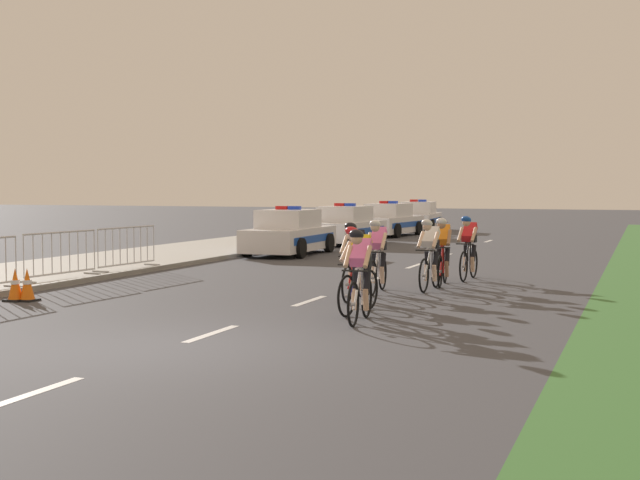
{
  "coord_description": "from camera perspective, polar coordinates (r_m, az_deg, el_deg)",
  "views": [
    {
      "loc": [
        6.06,
        -10.16,
        2.18
      ],
      "look_at": [
        -0.29,
        6.51,
        1.1
      ],
      "focal_mm": 48.26,
      "sensor_mm": 36.0,
      "label": 1
    }
  ],
  "objects": [
    {
      "name": "police_car_furthest",
      "position": [
        44.26,
        6.54,
        1.5
      ],
      "size": [
        2.28,
        4.53,
        1.59
      ],
      "color": "white",
      "rests_on": "ground"
    },
    {
      "name": "police_car_nearest",
      "position": [
        28.13,
        -2.05,
        0.41
      ],
      "size": [
        2.08,
        4.44,
        1.59
      ],
      "color": "white",
      "rests_on": "ground"
    },
    {
      "name": "cyclist_fifth",
      "position": [
        18.41,
        7.31,
        -0.9
      ],
      "size": [
        0.42,
        1.72,
        1.56
      ],
      "color": "black",
      "rests_on": "ground"
    },
    {
      "name": "crowd_barrier_middle",
      "position": [
        20.48,
        -16.81,
        -0.98
      ],
      "size": [
        0.67,
        2.32,
        1.07
      ],
      "color": "#B7BABF",
      "rests_on": "sidewalk_slab"
    },
    {
      "name": "cyclist_third",
      "position": [
        16.67,
        2.29,
        -1.34
      ],
      "size": [
        0.43,
        1.72,
        1.56
      ],
      "color": "black",
      "rests_on": "ground"
    },
    {
      "name": "sidewalk_slab",
      "position": [
        28.14,
        -9.68,
        -0.9
      ],
      "size": [
        4.56,
        60.0,
        0.12
      ],
      "primitive_type": "cube",
      "color": "#A3A099",
      "rests_on": "ground"
    },
    {
      "name": "police_car_second",
      "position": [
        33.4,
        1.72,
        0.89
      ],
      "size": [
        2.2,
        4.5,
        1.59
      ],
      "color": "white",
      "rests_on": "ground"
    },
    {
      "name": "cyclist_sixth",
      "position": [
        19.34,
        8.13,
        -0.7
      ],
      "size": [
        0.45,
        1.72,
        1.56
      ],
      "color": "black",
      "rests_on": "ground"
    },
    {
      "name": "kerb_edge",
      "position": [
        27.09,
        -5.67,
        -1.03
      ],
      "size": [
        0.16,
        60.0,
        0.13
      ],
      "primitive_type": "cube",
      "color": "#9E9E99",
      "rests_on": "ground"
    },
    {
      "name": "traffic_cone_near",
      "position": [
        17.52,
        -18.84,
        -2.85
      ],
      "size": [
        0.36,
        0.36,
        0.64
      ],
      "color": "black",
      "rests_on": "ground"
    },
    {
      "name": "lane_markings_centre",
      "position": [
        22.29,
        4.98,
        -2.15
      ],
      "size": [
        0.14,
        29.6,
        0.01
      ],
      "color": "white",
      "rests_on": "ground"
    },
    {
      "name": "police_car_third",
      "position": [
        39.14,
        4.61,
        1.26
      ],
      "size": [
        2.32,
        4.55,
        1.59
      ],
      "color": "white",
      "rests_on": "ground"
    },
    {
      "name": "cyclist_lead",
      "position": [
        13.91,
        2.67,
        -2.29
      ],
      "size": [
        0.45,
        1.72,
        1.56
      ],
      "color": "black",
      "rests_on": "ground"
    },
    {
      "name": "cyclist_second",
      "position": [
        14.89,
        2.54,
        -1.91
      ],
      "size": [
        0.44,
        1.72,
        1.56
      ],
      "color": "black",
      "rests_on": "ground"
    },
    {
      "name": "crowd_barrier_rear",
      "position": [
        22.52,
        -12.67,
        -0.52
      ],
      "size": [
        0.64,
        2.32,
        1.07
      ],
      "color": "#B7BABF",
      "rests_on": "sidewalk_slab"
    },
    {
      "name": "cyclist_fourth",
      "position": [
        17.87,
        3.84,
        -1.02
      ],
      "size": [
        0.44,
        1.72,
        1.56
      ],
      "color": "black",
      "rests_on": "ground"
    },
    {
      "name": "cyclist_seventh",
      "position": [
        20.63,
        9.83,
        -0.46
      ],
      "size": [
        0.43,
        1.72,
        1.56
      ],
      "color": "black",
      "rests_on": "ground"
    },
    {
      "name": "ground_plane",
      "position": [
        12.03,
        -9.87,
        -7.03
      ],
      "size": [
        160.0,
        160.0,
        0.0
      ],
      "primitive_type": "plane",
      "color": "#424247"
    },
    {
      "name": "traffic_cone_mid",
      "position": [
        17.6,
        -19.55,
        -2.83
      ],
      "size": [
        0.36,
        0.36,
        0.64
      ],
      "color": "black",
      "rests_on": "ground"
    }
  ]
}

